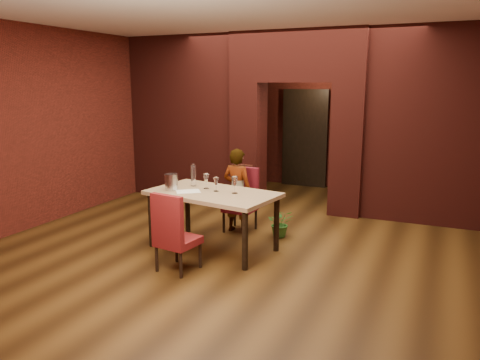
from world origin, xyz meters
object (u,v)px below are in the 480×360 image
at_px(wine_glass_b, 216,184).
at_px(wine_bucket, 171,182).
at_px(person_seated, 237,191).
at_px(dining_table, 213,220).
at_px(water_bottle, 193,175).
at_px(wine_glass_a, 206,181).
at_px(potted_plant, 281,223).
at_px(chair_near, 178,231).
at_px(chair_far, 240,200).
at_px(wine_glass_c, 235,185).

distance_m(wine_glass_b, wine_bucket, 0.64).
bearing_deg(person_seated, dining_table, 96.29).
xyz_separation_m(wine_bucket, water_bottle, (0.15, 0.35, 0.05)).
bearing_deg(wine_glass_a, potted_plant, 40.32).
relative_size(dining_table, chair_near, 1.75).
height_order(chair_far, wine_glass_b, wine_glass_b).
distance_m(chair_near, water_bottle, 1.25).
bearing_deg(chair_near, potted_plant, -105.03).
height_order(wine_bucket, potted_plant, wine_bucket).
bearing_deg(chair_near, dining_table, -84.75).
bearing_deg(person_seated, wine_glass_c, 117.66).
distance_m(dining_table, wine_glass_c, 0.62).
distance_m(chair_far, chair_near, 1.75).
relative_size(chair_near, wine_glass_a, 4.66).
xyz_separation_m(wine_glass_c, potted_plant, (0.38, 0.84, -0.72)).
relative_size(wine_glass_b, wine_glass_c, 0.85).
relative_size(chair_near, water_bottle, 3.05).
height_order(person_seated, wine_glass_b, person_seated).
bearing_deg(wine_glass_b, chair_far, 91.23).
relative_size(wine_glass_b, potted_plant, 0.46).
relative_size(chair_near, potted_plant, 2.33).
bearing_deg(wine_glass_b, chair_near, -94.71).
relative_size(wine_glass_c, water_bottle, 0.71).
bearing_deg(chair_far, wine_glass_b, -86.41).
distance_m(dining_table, potted_plant, 1.14).
relative_size(person_seated, wine_glass_b, 6.65).
xyz_separation_m(chair_near, person_seated, (0.03, 1.71, 0.16)).
bearing_deg(water_bottle, chair_near, -70.38).
height_order(dining_table, chair_near, chair_near).
relative_size(wine_glass_b, wine_bucket, 0.87).
relative_size(water_bottle, potted_plant, 0.77).
distance_m(wine_glass_a, wine_glass_c, 0.50).
bearing_deg(potted_plant, dining_table, -128.46).
height_order(wine_glass_b, wine_bucket, wine_bucket).
bearing_deg(dining_table, water_bottle, 161.25).
bearing_deg(wine_bucket, chair_far, 59.79).
bearing_deg(water_bottle, wine_bucket, -113.60).
relative_size(chair_near, wine_bucket, 4.42).
xyz_separation_m(dining_table, potted_plant, (0.70, 0.88, -0.20)).
height_order(wine_bucket, water_bottle, water_bottle).
distance_m(person_seated, potted_plant, 0.84).
distance_m(dining_table, wine_glass_b, 0.51).
height_order(chair_far, wine_glass_c, wine_glass_c).
bearing_deg(potted_plant, water_bottle, -149.84).
height_order(wine_glass_c, potted_plant, wine_glass_c).
bearing_deg(water_bottle, wine_glass_a, -18.53).
xyz_separation_m(water_bottle, potted_plant, (1.12, 0.65, -0.77)).
distance_m(wine_glass_a, potted_plant, 1.35).
bearing_deg(wine_bucket, water_bottle, 66.40).
height_order(wine_glass_a, water_bottle, water_bottle).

